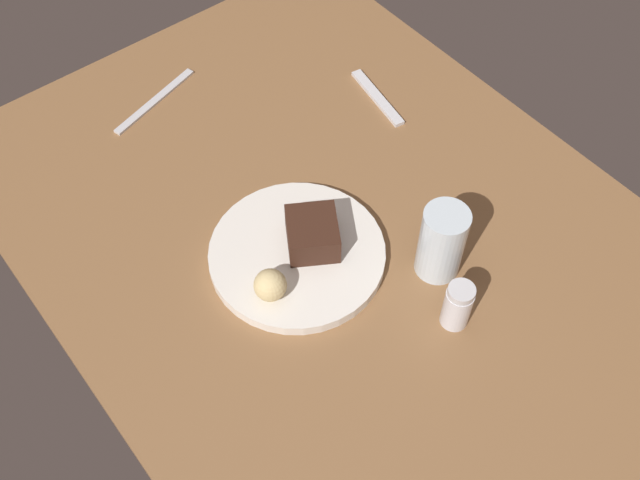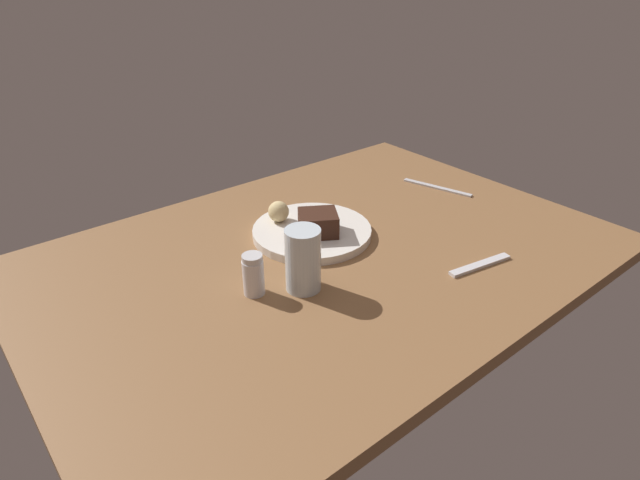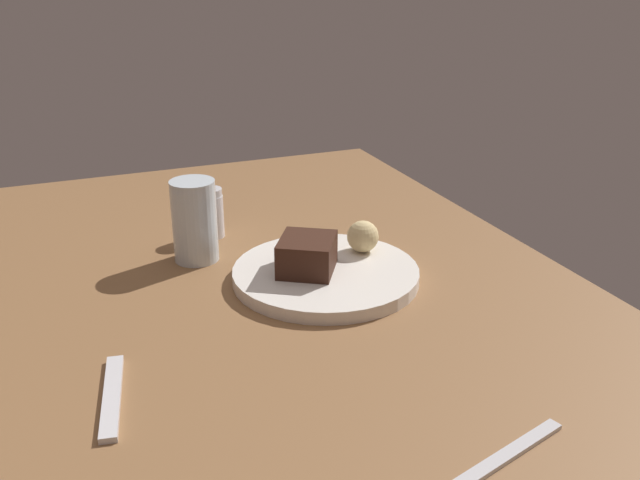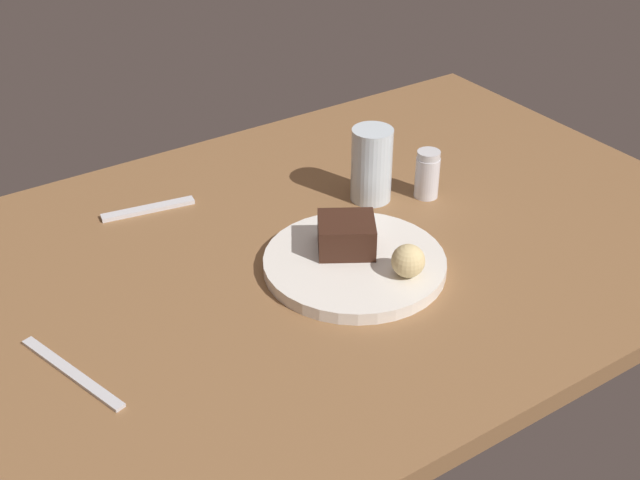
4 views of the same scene
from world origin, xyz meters
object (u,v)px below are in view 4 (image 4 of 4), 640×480
chocolate_cake_slice (346,235)px  water_glass (372,165)px  dessert_plate (355,263)px  bread_roll (408,261)px  dessert_spoon (148,209)px  salt_shaker (427,174)px  butter_knife (71,373)px

chocolate_cake_slice → water_glass: 18.72cm
dessert_plate → water_glass: 21.42cm
bread_roll → dessert_spoon: 44.90cm
bread_roll → salt_shaker: bearing=-135.6°
chocolate_cake_slice → butter_knife: 42.42cm
salt_shaker → water_glass: water_glass is taller
bread_roll → dessert_spoon: bearing=-61.0°
chocolate_cake_slice → salt_shaker: bearing=-159.7°
bread_roll → chocolate_cake_slice: bearing=-72.1°
dessert_plate → chocolate_cake_slice: bearing=-98.1°
chocolate_cake_slice → dessert_spoon: chocolate_cake_slice is taller
butter_knife → chocolate_cake_slice: bearing=76.5°
dessert_plate → bread_roll: (-3.65, 7.44, 3.28)cm
salt_shaker → water_glass: (8.10, -4.44, 2.17)cm
chocolate_cake_slice → bread_roll: chocolate_cake_slice is taller
chocolate_cake_slice → water_glass: water_glass is taller
dessert_plate → salt_shaker: bearing=-154.2°
chocolate_cake_slice → bread_roll: 10.61cm
dessert_plate → butter_knife: dessert_plate is taller
dessert_plate → bread_roll: bearing=116.1°
chocolate_cake_slice → bread_roll: bearing=107.9°
butter_knife → dessert_plate: bearing=72.9°
water_glass → dessert_plate: bearing=47.0°
water_glass → butter_knife: 58.09cm
chocolate_cake_slice → dessert_plate: bearing=81.9°
bread_roll → salt_shaker: size_ratio=0.58×
dessert_plate → salt_shaker: salt_shaker is taller
dessert_plate → chocolate_cake_slice: size_ratio=3.24×
salt_shaker → bread_roll: bearing=44.4°
bread_roll → dessert_spoon: (21.66, -39.14, -3.85)cm
bread_roll → salt_shaker: (-18.61, -18.19, -0.17)cm
butter_knife → dessert_spoon: bearing=126.4°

